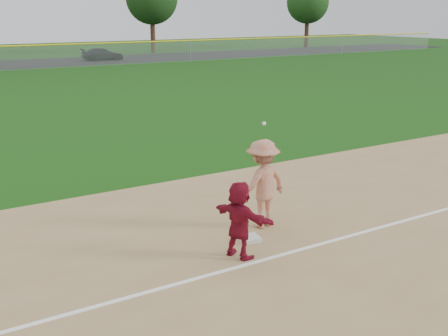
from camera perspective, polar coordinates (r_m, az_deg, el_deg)
ground at (r=12.20m, az=3.75°, el=-7.52°), size 160.00×160.00×0.00m
foul_line at (r=11.60m, az=6.07°, el=-8.71°), size 60.00×0.10×0.01m
first_base at (r=12.19m, az=2.63°, el=-7.17°), size 0.48×0.48×0.09m
base_runner at (r=11.16m, az=1.58°, el=-5.26°), size 0.84×1.54×1.58m
car_right at (r=58.25m, az=-12.25°, el=11.24°), size 4.33×2.21×1.20m
first_base_play at (r=12.68m, az=3.93°, el=-1.60°), size 1.40×0.92×2.50m
tree_4 at (r=78.69m, az=8.50°, el=16.31°), size 5.60×5.60×8.67m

